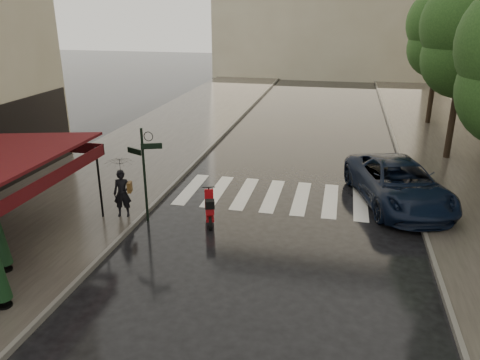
% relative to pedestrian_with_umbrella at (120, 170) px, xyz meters
% --- Properties ---
extents(ground, '(120.00, 120.00, 0.00)m').
position_rel_pedestrian_with_umbrella_xyz_m(ground, '(2.00, -2.96, -1.72)').
color(ground, black).
rests_on(ground, ground).
extents(sidewalk_near, '(6.00, 60.00, 0.12)m').
position_rel_pedestrian_with_umbrella_xyz_m(sidewalk_near, '(-2.50, 9.04, -1.66)').
color(sidewalk_near, '#38332D').
rests_on(sidewalk_near, ground).
extents(sidewalk_far, '(5.50, 60.00, 0.12)m').
position_rel_pedestrian_with_umbrella_xyz_m(sidewalk_far, '(12.25, 9.04, -1.66)').
color(sidewalk_far, '#38332D').
rests_on(sidewalk_far, ground).
extents(curb_near, '(0.12, 60.00, 0.16)m').
position_rel_pedestrian_with_umbrella_xyz_m(curb_near, '(0.55, 9.04, -1.64)').
color(curb_near, '#595651').
rests_on(curb_near, ground).
extents(curb_far, '(0.12, 60.00, 0.16)m').
position_rel_pedestrian_with_umbrella_xyz_m(curb_far, '(9.45, 9.04, -1.64)').
color(curb_far, '#595651').
rests_on(curb_far, ground).
extents(crosswalk, '(7.85, 3.20, 0.01)m').
position_rel_pedestrian_with_umbrella_xyz_m(crosswalk, '(4.97, 3.04, -1.71)').
color(crosswalk, silver).
rests_on(crosswalk, ground).
extents(signpost, '(1.17, 0.29, 3.10)m').
position_rel_pedestrian_with_umbrella_xyz_m(signpost, '(0.80, 0.04, 0.11)').
color(signpost, black).
rests_on(signpost, ground).
extents(tree_mid, '(3.80, 3.80, 8.34)m').
position_rel_pedestrian_with_umbrella_xyz_m(tree_mid, '(11.50, 9.04, 3.88)').
color(tree_mid, black).
rests_on(tree_mid, sidewalk_far).
extents(tree_far, '(3.80, 3.80, 8.16)m').
position_rel_pedestrian_with_umbrella_xyz_m(tree_far, '(11.70, 16.04, 3.74)').
color(tree_far, black).
rests_on(tree_far, sidewalk_far).
extents(pedestrian_with_umbrella, '(1.12, 1.14, 2.40)m').
position_rel_pedestrian_with_umbrella_xyz_m(pedestrian_with_umbrella, '(0.00, 0.00, 0.00)').
color(pedestrian_with_umbrella, black).
rests_on(pedestrian_with_umbrella, sidewalk_near).
extents(scooter, '(0.70, 1.51, 1.02)m').
position_rel_pedestrian_with_umbrella_xyz_m(scooter, '(2.81, 0.34, -1.24)').
color(scooter, black).
rests_on(scooter, ground).
extents(parked_car, '(3.95, 5.98, 1.53)m').
position_rel_pedestrian_with_umbrella_xyz_m(parked_car, '(8.82, 3.30, -0.95)').
color(parked_car, black).
rests_on(parked_car, ground).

